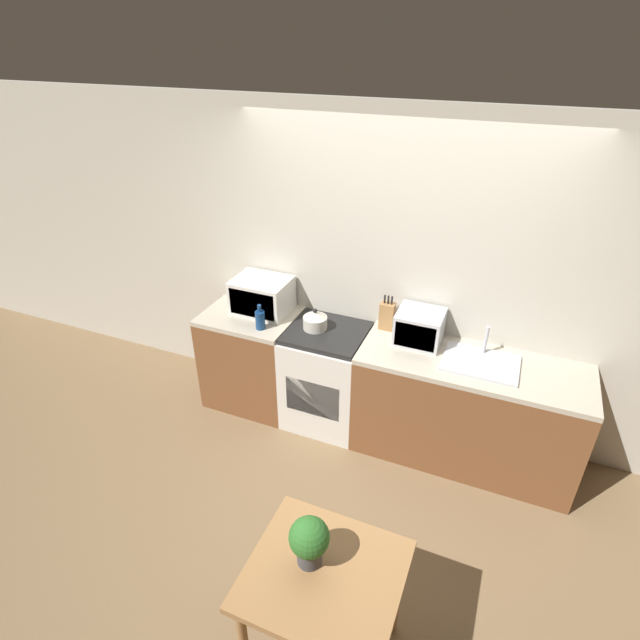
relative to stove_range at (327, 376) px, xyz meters
The scene contains 13 objects.
ground_plane 1.00m from the stove_range, 60.47° to the right, with size 16.00×16.00×0.00m, color brown.
wall_back 1.02m from the stove_range, 37.75° to the left, with size 10.00×0.06×2.60m.
counter_left_run 0.71m from the stove_range, behind, with size 0.78×0.62×0.90m.
counter_right_run 1.16m from the stove_range, ahead, with size 1.67×0.62×0.90m.
stove_range is the anchor object (origin of this frame).
kettle 0.54m from the stove_range, behind, with size 0.20×0.20×0.18m.
microwave 0.88m from the stove_range, behind, with size 0.47×0.37×0.29m.
bottle 0.76m from the stove_range, 161.60° to the right, with size 0.08×0.08×0.22m.
knife_block 0.75m from the stove_range, 27.41° to the left, with size 0.12×0.08×0.30m.
toaster_oven 0.93m from the stove_range, 10.35° to the left, with size 0.35×0.32×0.26m.
sink_basin 1.29m from the stove_range, ahead, with size 0.53×0.39×0.24m.
dining_table 1.97m from the stove_range, 68.38° to the right, with size 0.75×0.68×0.74m.
potted_plant 1.95m from the stove_range, 70.57° to the right, with size 0.20×0.20×0.28m.
Camera 1 is at (0.82, -2.40, 3.00)m, focal length 28.00 mm.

